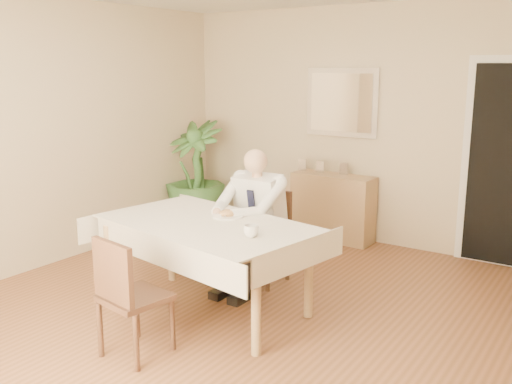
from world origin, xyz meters
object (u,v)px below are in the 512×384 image
Objects in this scene: coffee_mug at (251,231)px; potted_palm at (195,174)px; dining_table at (207,232)px; seated_man at (249,214)px; sideboard at (332,207)px; chair_far at (267,231)px; chair_near at (126,292)px.

potted_palm reaches higher than coffee_mug.
seated_man reaches higher than dining_table.
seated_man is 0.96× the size of potted_palm.
seated_man reaches higher than coffee_mug.
coffee_mug is at bearing -4.80° from dining_table.
sideboard is 1.74m from potted_palm.
dining_table is 1.44× the size of potted_palm.
chair_far is 0.89× the size of sideboard.
chair_near is at bearing -87.06° from sideboard.
potted_palm reaches higher than chair_far.
chair_near is 0.65× the size of potted_palm.
dining_table is 0.91m from chair_near.
seated_man is 2.18m from potted_palm.
sideboard is at bearing 100.50° from chair_near.
chair_near is at bearing -78.85° from dining_table.
chair_near reaches higher than chair_far.
chair_near is 0.95m from coffee_mug.
potted_palm is (-2.24, 2.06, -0.15)m from coffee_mug.
dining_table is 2.21× the size of chair_near.
dining_table is 2.24× the size of chair_far.
seated_man is at bearing -86.52° from sideboard.
sideboard is (-0.08, 3.24, -0.10)m from chair_near.
chair_far is 1.76m from chair_near.
chair_near reaches higher than sideboard.
potted_palm is (-1.75, 2.81, 0.18)m from chair_near.
sideboard is at bearing 101.26° from dining_table.
chair_far is 0.36m from seated_man.
chair_far is at bearing 99.73° from dining_table.
seated_man is at bearing -87.45° from chair_far.
dining_table is 1.51× the size of seated_man.
dining_table is at bearing 100.42° from chair_near.
coffee_mug is (0.52, -1.01, 0.33)m from chair_far.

